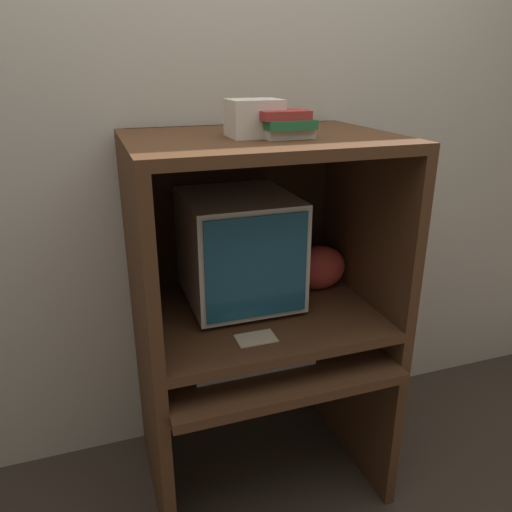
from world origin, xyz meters
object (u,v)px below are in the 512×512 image
keyboard (251,360)px  book_stack (286,124)px  mouse (320,344)px  snack_bag (319,267)px  storage_box (254,118)px  crt_monitor (239,248)px

keyboard → book_stack: (0.13, 0.05, 0.80)m
book_stack → mouse: bearing=-15.1°
snack_bag → keyboard: bearing=-146.3°
snack_bag → storage_box: bearing=-157.6°
crt_monitor → mouse: crt_monitor is taller
crt_monitor → snack_bag: crt_monitor is taller
keyboard → storage_box: bearing=65.7°
mouse → book_stack: (-0.14, 0.04, 0.79)m
keyboard → snack_bag: snack_bag is taller
keyboard → storage_box: (0.05, 0.12, 0.81)m
snack_bag → storage_box: size_ratio=1.31×
crt_monitor → keyboard: size_ratio=1.02×
snack_bag → book_stack: (-0.24, -0.20, 0.59)m
snack_bag → book_stack: bearing=-140.2°
mouse → storage_box: bearing=154.4°
snack_bag → storage_box: (-0.32, -0.13, 0.61)m
crt_monitor → keyboard: bearing=-97.4°
book_stack → keyboard: bearing=-160.0°
snack_bag → storage_box: storage_box is taller
crt_monitor → mouse: 0.47m
crt_monitor → book_stack: book_stack is taller
mouse → crt_monitor: bearing=136.9°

